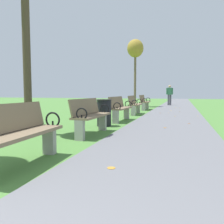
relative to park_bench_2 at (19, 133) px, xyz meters
The scene contains 10 objects.
paved_walkway 15.14m from the park_bench_2, 83.24° to the left, with size 2.56×44.00×0.02m, color slate.
park_bench_2 is the anchor object (origin of this frame).
park_bench_3 2.66m from the park_bench_2, 90.00° to the left, with size 0.49×1.61×0.90m.
park_bench_4 5.56m from the park_bench_2, 90.00° to the left, with size 0.51×1.61×0.90m.
park_bench_5 8.32m from the park_bench_2, 90.00° to the left, with size 0.53×1.62×0.90m.
park_bench_6 11.36m from the park_bench_2, 90.00° to the left, with size 0.48×1.60×0.90m.
tree_3 14.68m from the park_bench_2, 94.62° to the left, with size 1.17×1.17×4.87m.
pedestrian_walking 16.73m from the park_bench_2, 85.90° to the left, with size 0.53×0.24×1.62m.
trash_bin 4.17m from the park_bench_2, 92.03° to the left, with size 0.48×0.48×0.84m.
scattered_leaves 5.24m from the park_bench_2, 84.16° to the left, with size 4.70×18.34×0.02m.
Camera 1 is at (1.67, 0.26, 1.06)m, focal length 37.41 mm.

